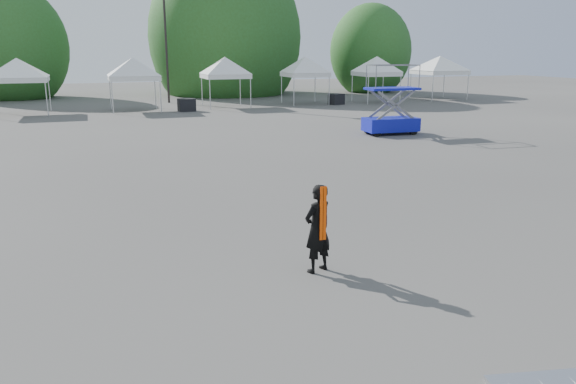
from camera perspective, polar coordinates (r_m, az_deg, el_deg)
name	(u,v)px	position (r m, az deg, el deg)	size (l,w,h in m)	color
ground	(239,249)	(11.15, -5.00, -5.80)	(120.00, 120.00, 0.00)	#474442
light_pole_east	(165,25)	(42.56, -12.38, 16.27)	(0.60, 0.25, 9.80)	black
tree_mid_w	(11,48)	(50.45, -26.31, 13.00)	(4.16, 4.16, 6.33)	#382314
tree_mid_e	(225,37)	(50.51, -6.39, 15.37)	(5.12, 5.12, 7.79)	#382314
tree_far_e	(370,51)	(53.17, 8.36, 13.95)	(3.84, 3.84, 5.84)	#382314
tent_d	(17,62)	(37.71, -25.85, 11.76)	(4.62, 4.62, 3.88)	silver
tent_e	(133,62)	(37.33, -15.50, 12.63)	(4.34, 4.34, 3.88)	silver
tent_f	(225,61)	(38.68, -6.42, 13.08)	(4.14, 4.14, 3.88)	silver
tent_g	(305,60)	(40.78, 1.75, 13.22)	(4.01, 4.01, 3.88)	silver
tent_h	(377,60)	(42.38, 9.01, 13.10)	(3.96, 3.96, 3.88)	silver
tent_extra_8	(440,59)	(46.23, 15.21, 12.87)	(4.73, 4.73, 3.88)	silver
man	(318,229)	(9.79, 3.03, -3.73)	(0.68, 0.57, 1.58)	black
scissor_lift	(392,100)	(26.40, 10.49, 9.21)	(2.50, 1.34, 3.15)	#0B0E98
crate_mid	(187,105)	(36.47, -10.26, 8.69)	(1.02, 0.80, 0.80)	black
crate_east	(336,99)	(40.55, 4.94, 9.37)	(0.96, 0.75, 0.75)	black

